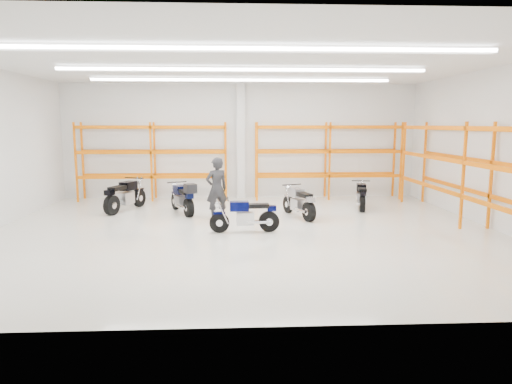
{
  "coord_description": "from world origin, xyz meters",
  "views": [
    {
      "loc": [
        -0.28,
        -12.27,
        2.94
      ],
      "look_at": [
        0.34,
        0.5,
        1.02
      ],
      "focal_mm": 32.0,
      "sensor_mm": 36.0,
      "label": 1
    }
  ],
  "objects_px": {
    "motorcycle_main": "(248,216)",
    "motorcycle_back_c": "(299,203)",
    "motorcycle_back_d": "(361,196)",
    "structural_column": "(241,141)",
    "motorcycle_back_b": "(183,198)",
    "standing_man": "(217,189)",
    "motorcycle_back_a": "(124,196)"
  },
  "relations": [
    {
      "from": "motorcycle_back_b",
      "to": "structural_column",
      "type": "height_order",
      "value": "structural_column"
    },
    {
      "from": "motorcycle_back_b",
      "to": "motorcycle_back_d",
      "type": "xyz_separation_m",
      "value": [
        6.08,
        0.63,
        -0.08
      ]
    },
    {
      "from": "standing_man",
      "to": "structural_column",
      "type": "distance_m",
      "value": 4.54
    },
    {
      "from": "motorcycle_back_b",
      "to": "motorcycle_back_d",
      "type": "distance_m",
      "value": 6.11
    },
    {
      "from": "motorcycle_back_b",
      "to": "standing_man",
      "type": "distance_m",
      "value": 1.56
    },
    {
      "from": "motorcycle_back_a",
      "to": "structural_column",
      "type": "height_order",
      "value": "structural_column"
    },
    {
      "from": "motorcycle_main",
      "to": "structural_column",
      "type": "xyz_separation_m",
      "value": [
        -0.09,
        5.89,
        1.81
      ]
    },
    {
      "from": "structural_column",
      "to": "standing_man",
      "type": "bearing_deg",
      "value": -100.76
    },
    {
      "from": "motorcycle_main",
      "to": "motorcycle_back_c",
      "type": "height_order",
      "value": "motorcycle_back_c"
    },
    {
      "from": "motorcycle_back_d",
      "to": "structural_column",
      "type": "relative_size",
      "value": 0.42
    },
    {
      "from": "motorcycle_main",
      "to": "motorcycle_back_d",
      "type": "relative_size",
      "value": 1.01
    },
    {
      "from": "motorcycle_main",
      "to": "motorcycle_back_a",
      "type": "bearing_deg",
      "value": 142.07
    },
    {
      "from": "structural_column",
      "to": "motorcycle_back_d",
      "type": "bearing_deg",
      "value": -32.81
    },
    {
      "from": "structural_column",
      "to": "motorcycle_main",
      "type": "bearing_deg",
      "value": -89.17
    },
    {
      "from": "motorcycle_main",
      "to": "standing_man",
      "type": "height_order",
      "value": "standing_man"
    },
    {
      "from": "motorcycle_back_a",
      "to": "motorcycle_back_c",
      "type": "distance_m",
      "value": 5.92
    },
    {
      "from": "motorcycle_back_b",
      "to": "motorcycle_back_d",
      "type": "relative_size",
      "value": 1.07
    },
    {
      "from": "structural_column",
      "to": "motorcycle_back_a",
      "type": "bearing_deg",
      "value": -145.78
    },
    {
      "from": "motorcycle_main",
      "to": "standing_man",
      "type": "relative_size",
      "value": 0.99
    },
    {
      "from": "motorcycle_main",
      "to": "motorcycle_back_d",
      "type": "bearing_deg",
      "value": 38.56
    },
    {
      "from": "motorcycle_main",
      "to": "motorcycle_back_a",
      "type": "xyz_separation_m",
      "value": [
        -4.08,
        3.18,
        0.07
      ]
    },
    {
      "from": "standing_man",
      "to": "structural_column",
      "type": "height_order",
      "value": "structural_column"
    },
    {
      "from": "motorcycle_back_c",
      "to": "motorcycle_back_d",
      "type": "relative_size",
      "value": 1.04
    },
    {
      "from": "motorcycle_main",
      "to": "motorcycle_back_c",
      "type": "xyz_separation_m",
      "value": [
        1.69,
        1.87,
        0.03
      ]
    },
    {
      "from": "motorcycle_main",
      "to": "motorcycle_back_c",
      "type": "bearing_deg",
      "value": 47.82
    },
    {
      "from": "motorcycle_back_a",
      "to": "motorcycle_back_b",
      "type": "bearing_deg",
      "value": -15.81
    },
    {
      "from": "motorcycle_back_a",
      "to": "structural_column",
      "type": "distance_m",
      "value": 5.13
    },
    {
      "from": "motorcycle_back_b",
      "to": "structural_column",
      "type": "distance_m",
      "value": 4.2
    },
    {
      "from": "motorcycle_back_d",
      "to": "standing_man",
      "type": "distance_m",
      "value": 5.23
    },
    {
      "from": "motorcycle_main",
      "to": "motorcycle_back_c",
      "type": "relative_size",
      "value": 0.98
    },
    {
      "from": "motorcycle_back_c",
      "to": "motorcycle_back_d",
      "type": "distance_m",
      "value": 2.72
    },
    {
      "from": "standing_man",
      "to": "motorcycle_back_c",
      "type": "bearing_deg",
      "value": 159.06
    }
  ]
}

